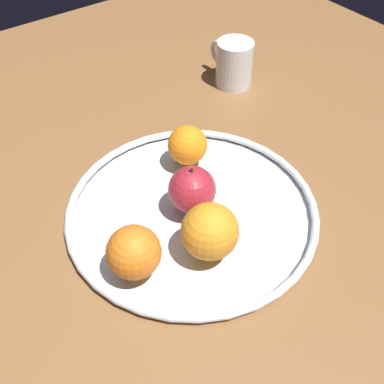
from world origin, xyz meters
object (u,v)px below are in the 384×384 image
at_px(fruit_bowl, 192,210).
at_px(orange_front_right, 134,252).
at_px(orange_back_right, 187,145).
at_px(apple, 193,189).
at_px(ambient_mug, 234,63).
at_px(orange_center, 210,231).

distance_m(fruit_bowl, orange_front_right, 0.14).
distance_m(fruit_bowl, orange_back_right, 0.11).
bearing_deg(orange_back_right, fruit_bowl, 147.41).
height_order(apple, ambient_mug, apple).
relative_size(orange_center, ambient_mug, 0.71).
relative_size(fruit_bowl, orange_back_right, 5.92).
xyz_separation_m(orange_center, ambient_mug, (0.32, -0.31, -0.01)).
bearing_deg(fruit_bowl, orange_center, 159.32).
height_order(orange_front_right, ambient_mug, ambient_mug).
height_order(fruit_bowl, orange_center, orange_center).
bearing_deg(apple, ambient_mug, -49.31).
bearing_deg(orange_front_right, fruit_bowl, -69.68).
relative_size(fruit_bowl, orange_center, 4.85).
distance_m(orange_front_right, orange_center, 0.10).
height_order(fruit_bowl, ambient_mug, ambient_mug).
relative_size(fruit_bowl, apple, 4.86).
bearing_deg(orange_center, orange_front_right, 71.37).
height_order(apple, orange_center, same).
xyz_separation_m(fruit_bowl, ambient_mug, (0.24, -0.28, 0.04)).
bearing_deg(ambient_mug, fruit_bowl, 130.55).
bearing_deg(apple, orange_back_right, -31.93).
distance_m(orange_center, ambient_mug, 0.45).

